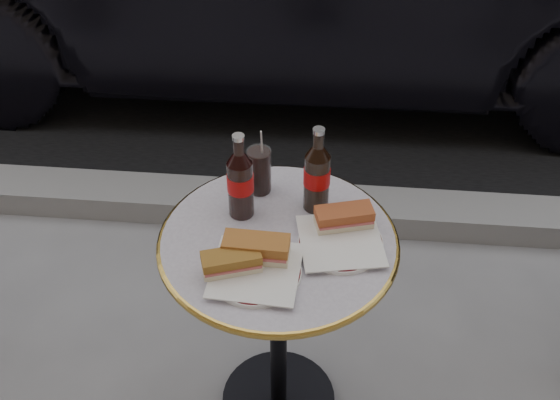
# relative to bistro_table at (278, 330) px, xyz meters

# --- Properties ---
(curb) EXTENTS (40.00, 0.20, 0.12)m
(curb) POSITION_rel_bistro_table_xyz_m (0.00, 0.90, -0.32)
(curb) COLOR gray
(curb) RESTS_ON ground
(bistro_table) EXTENTS (0.62, 0.62, 0.73)m
(bistro_table) POSITION_rel_bistro_table_xyz_m (0.00, 0.00, 0.00)
(bistro_table) COLOR #BAB2C4
(bistro_table) RESTS_ON ground
(plate_left) EXTENTS (0.27, 0.27, 0.01)m
(plate_left) POSITION_rel_bistro_table_xyz_m (-0.04, -0.13, 0.37)
(plate_left) COLOR white
(plate_left) RESTS_ON bistro_table
(plate_right) EXTENTS (0.22, 0.22, 0.01)m
(plate_right) POSITION_rel_bistro_table_xyz_m (0.16, -0.01, 0.37)
(plate_right) COLOR white
(plate_right) RESTS_ON bistro_table
(sandwich_left_a) EXTENTS (0.15, 0.11, 0.05)m
(sandwich_left_a) POSITION_rel_bistro_table_xyz_m (-0.10, -0.13, 0.40)
(sandwich_left_a) COLOR #946325
(sandwich_left_a) RESTS_ON plate_left
(sandwich_left_b) EXTENTS (0.16, 0.08, 0.06)m
(sandwich_left_b) POSITION_rel_bistro_table_xyz_m (-0.05, -0.08, 0.41)
(sandwich_left_b) COLOR #A7632A
(sandwich_left_b) RESTS_ON plate_left
(sandwich_right) EXTENTS (0.16, 0.11, 0.05)m
(sandwich_right) POSITION_rel_bistro_table_xyz_m (0.16, 0.05, 0.40)
(sandwich_right) COLOR #A9502A
(sandwich_right) RESTS_ON plate_right
(cola_bottle_left) EXTENTS (0.08, 0.08, 0.25)m
(cola_bottle_left) POSITION_rel_bistro_table_xyz_m (-0.11, 0.09, 0.49)
(cola_bottle_left) COLOR black
(cola_bottle_left) RESTS_ON bistro_table
(cola_bottle_right) EXTENTS (0.08, 0.08, 0.25)m
(cola_bottle_right) POSITION_rel_bistro_table_xyz_m (0.09, 0.13, 0.49)
(cola_bottle_right) COLOR black
(cola_bottle_right) RESTS_ON bistro_table
(cola_glass) EXTENTS (0.08, 0.08, 0.13)m
(cola_glass) POSITION_rel_bistro_table_xyz_m (-0.07, 0.19, 0.43)
(cola_glass) COLOR black
(cola_glass) RESTS_ON bistro_table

